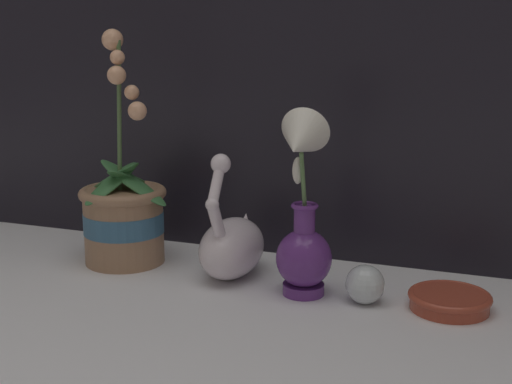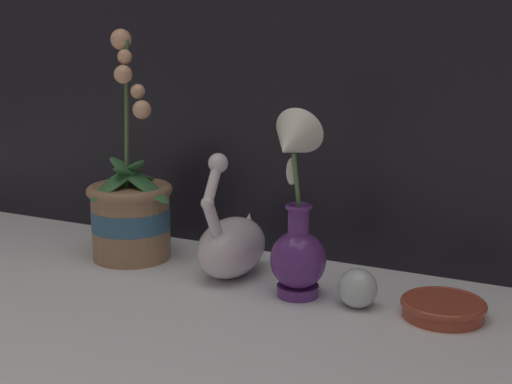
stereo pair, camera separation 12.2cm
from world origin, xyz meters
name	(u,v)px [view 2 (the right image)]	position (x,y,z in m)	size (l,w,h in m)	color
ground_plane	(239,303)	(0.00, 0.00, 0.00)	(2.80, 2.80, 0.00)	white
orchid_potted_plant	(131,210)	(-0.29, 0.12, 0.09)	(0.20, 0.20, 0.43)	#9E7556
swan_figurine	(232,243)	(-0.07, 0.11, 0.06)	(0.10, 0.19, 0.23)	white
blue_vase	(296,224)	(0.07, 0.06, 0.13)	(0.09, 0.13, 0.31)	#602D7F
glass_sphere	(358,288)	(0.17, 0.07, 0.03)	(0.06, 0.06, 0.06)	silver
amber_dish	(443,307)	(0.31, 0.09, 0.02)	(0.13, 0.13, 0.03)	#A8422D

